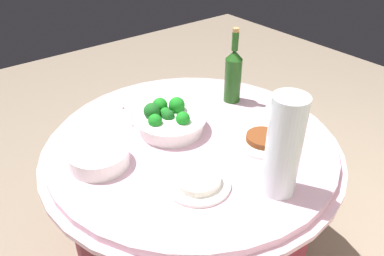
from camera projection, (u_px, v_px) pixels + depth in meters
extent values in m
cylinder|color=maroon|center=(192.00, 212.00, 1.69)|extent=(1.01, 1.01, 0.69)
cylinder|color=#E0B2C6|center=(192.00, 147.00, 1.50)|extent=(1.16, 1.16, 0.02)
cylinder|color=#E0B2C6|center=(192.00, 142.00, 1.49)|extent=(1.10, 1.10, 0.03)
cylinder|color=white|center=(171.00, 125.00, 1.52)|extent=(0.26, 0.26, 0.05)
cylinder|color=white|center=(171.00, 118.00, 1.50)|extent=(0.28, 0.28, 0.01)
sphere|color=#195C1E|center=(168.00, 116.00, 1.49)|extent=(0.05, 0.05, 0.05)
sphere|color=#195D1E|center=(152.00, 111.00, 1.49)|extent=(0.07, 0.07, 0.07)
sphere|color=#19811E|center=(177.00, 105.00, 1.53)|extent=(0.07, 0.07, 0.07)
sphere|color=#19821E|center=(183.00, 119.00, 1.46)|extent=(0.06, 0.06, 0.06)
sphere|color=#197E1E|center=(155.00, 121.00, 1.45)|extent=(0.05, 0.05, 0.05)
sphere|color=#19791E|center=(180.00, 108.00, 1.54)|extent=(0.04, 0.04, 0.04)
sphere|color=#197E1E|center=(160.00, 105.00, 1.54)|extent=(0.06, 0.06, 0.06)
sphere|color=#19761E|center=(166.00, 113.00, 1.50)|extent=(0.04, 0.04, 0.04)
cylinder|color=white|center=(100.00, 163.00, 1.34)|extent=(0.21, 0.21, 0.01)
cylinder|color=white|center=(100.00, 161.00, 1.34)|extent=(0.21, 0.21, 0.01)
cylinder|color=white|center=(99.00, 158.00, 1.33)|extent=(0.21, 0.21, 0.01)
cylinder|color=white|center=(99.00, 156.00, 1.33)|extent=(0.21, 0.21, 0.01)
cylinder|color=white|center=(99.00, 154.00, 1.32)|extent=(0.21, 0.21, 0.01)
cylinder|color=white|center=(98.00, 151.00, 1.32)|extent=(0.21, 0.21, 0.01)
cylinder|color=#1C4C16|center=(233.00, 80.00, 1.69)|extent=(0.07, 0.07, 0.20)
cone|color=#1C4C16|center=(234.00, 55.00, 1.62)|extent=(0.07, 0.07, 0.04)
cylinder|color=#1C4C16|center=(235.00, 41.00, 1.59)|extent=(0.03, 0.03, 0.08)
cylinder|color=#B2844C|center=(236.00, 30.00, 1.56)|extent=(0.03, 0.03, 0.02)
cylinder|color=silver|center=(284.00, 146.00, 1.15)|extent=(0.11, 0.11, 0.34)
sphere|color=#E5B26B|center=(274.00, 182.00, 1.21)|extent=(0.06, 0.06, 0.06)
sphere|color=#E5B26B|center=(285.00, 181.00, 1.21)|extent=(0.06, 0.06, 0.06)
sphere|color=#E5B26B|center=(276.00, 175.00, 1.23)|extent=(0.06, 0.06, 0.06)
sphere|color=#72C64C|center=(280.00, 171.00, 1.17)|extent=(0.06, 0.06, 0.06)
sphere|color=#72C64C|center=(287.00, 166.00, 1.19)|extent=(0.06, 0.06, 0.06)
sphere|color=#72C64C|center=(275.00, 163.00, 1.20)|extent=(0.06, 0.06, 0.06)
sphere|color=red|center=(286.00, 157.00, 1.14)|extent=(0.06, 0.06, 0.06)
sphere|color=red|center=(286.00, 150.00, 1.17)|extent=(0.06, 0.06, 0.06)
sphere|color=red|center=(276.00, 152.00, 1.16)|extent=(0.06, 0.06, 0.06)
sphere|color=#E5B26B|center=(292.00, 141.00, 1.12)|extent=(0.06, 0.06, 0.06)
sphere|color=#E5B26B|center=(285.00, 134.00, 1.15)|extent=(0.06, 0.06, 0.06)
sphere|color=#E5B26B|center=(279.00, 140.00, 1.12)|extent=(0.06, 0.06, 0.06)
cylinder|color=silver|center=(134.00, 115.00, 1.63)|extent=(0.03, 0.16, 0.01)
cylinder|color=silver|center=(126.00, 117.00, 1.61)|extent=(0.03, 0.16, 0.01)
sphere|color=silver|center=(123.00, 108.00, 1.68)|extent=(0.01, 0.01, 0.01)
cylinder|color=white|center=(198.00, 183.00, 1.25)|extent=(0.22, 0.22, 0.01)
cylinder|color=white|center=(198.00, 179.00, 1.24)|extent=(0.15, 0.15, 0.02)
cylinder|color=white|center=(263.00, 142.00, 1.45)|extent=(0.22, 0.22, 0.01)
cylinder|color=brown|center=(264.00, 138.00, 1.44)|extent=(0.13, 0.13, 0.02)
cube|color=white|center=(278.00, 104.00, 1.66)|extent=(0.05, 0.03, 0.05)
cube|color=maroon|center=(279.00, 100.00, 1.65)|extent=(0.05, 0.03, 0.01)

